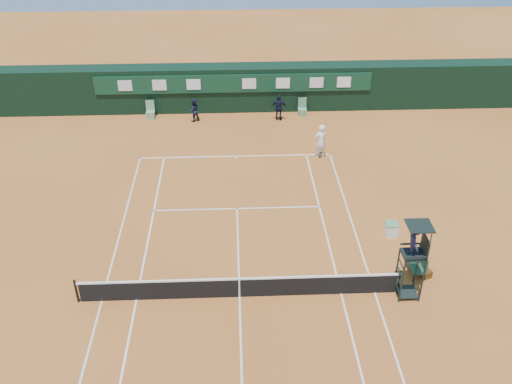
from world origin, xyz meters
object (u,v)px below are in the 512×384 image
tennis_net (239,287)px  player (321,141)px  umpire_chair (414,246)px  cooler (391,229)px  player_bench (419,262)px

tennis_net → player: (4.84, 11.54, 0.52)m
tennis_net → umpire_chair: 6.98m
cooler → player: (-2.25, 7.64, 0.70)m
player_bench → umpire_chair: bearing=-122.6°
tennis_net → cooler: 8.10m
tennis_net → umpire_chair: (6.70, -0.18, 1.95)m
tennis_net → player: bearing=67.3°
umpire_chair → player: (-1.86, 11.72, -1.43)m
umpire_chair → player: 11.95m
tennis_net → cooler: (7.09, 3.90, -0.18)m
cooler → umpire_chair: bearing=-95.5°
player → cooler: bearing=81.2°
player_bench → player: player is taller
cooler → player_bench: bearing=-81.1°
cooler → player: 8.00m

